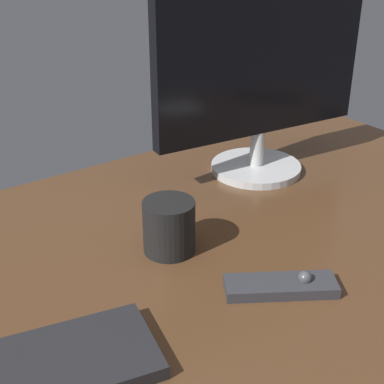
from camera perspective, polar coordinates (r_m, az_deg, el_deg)
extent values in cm
cube|color=#4C301C|center=(96.85, 2.33, -5.85)|extent=(140.00, 84.00, 2.00)
cylinder|color=#BDBDBD|center=(123.52, 6.54, 2.51)|extent=(19.66, 19.66, 1.54)
cylinder|color=#BDBDBD|center=(121.71, 6.65, 4.48)|extent=(3.07, 3.07, 7.66)
cube|color=black|center=(115.38, 7.22, 14.36)|extent=(48.36, 8.04, 35.13)
cube|color=#2D2D33|center=(86.15, 9.28, -9.37)|extent=(17.05, 13.37, 1.72)
sphere|color=#3F3F44|center=(86.18, 11.48, -8.56)|extent=(2.14, 2.14, 2.14)
cylinder|color=black|center=(92.45, -2.36, -3.54)|extent=(8.74, 8.74, 9.09)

